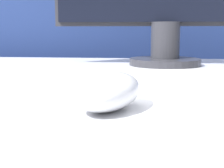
{
  "coord_description": "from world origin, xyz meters",
  "views": [
    {
      "loc": [
        0.13,
        -0.64,
        0.85
      ],
      "look_at": [
        0.08,
        -0.23,
        0.78
      ],
      "focal_mm": 50.0,
      "sensor_mm": 36.0,
      "label": 1
    }
  ],
  "objects": [
    {
      "name": "computer_mouse_near",
      "position": [
        0.08,
        -0.26,
        0.78
      ],
      "size": [
        0.11,
        0.14,
        0.05
      ],
      "rotation": [
        0.0,
        0.0,
        -0.33
      ],
      "color": "silver",
      "rests_on": "desk"
    },
    {
      "name": "partition_panel",
      "position": [
        0.0,
        0.66,
        0.55
      ],
      "size": [
        5.0,
        0.03,
        1.09
      ],
      "color": "navy",
      "rests_on": "ground_plane"
    },
    {
      "name": "keyboard",
      "position": [
        0.09,
        -0.09,
        0.77
      ],
      "size": [
        0.39,
        0.18,
        0.02
      ],
      "rotation": [
        0.0,
        0.0,
        0.14
      ],
      "color": "silver",
      "rests_on": "desk"
    }
  ]
}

